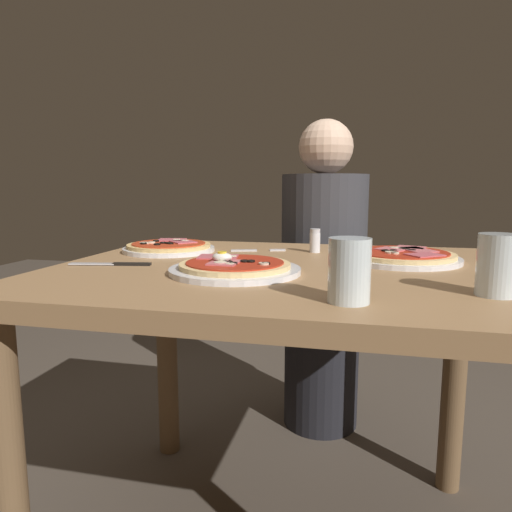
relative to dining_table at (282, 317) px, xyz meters
name	(u,v)px	position (x,y,z in m)	size (l,w,h in m)	color
dining_table	(282,317)	(0.00, 0.00, 0.00)	(1.06, 0.87, 0.75)	#9E754C
pizza_foreground	(235,267)	(-0.09, -0.11, 0.14)	(0.28, 0.28, 0.05)	white
pizza_across_left	(401,256)	(0.28, 0.13, 0.14)	(0.29, 0.29, 0.03)	white
pizza_across_right	(169,247)	(-0.36, 0.16, 0.14)	(0.26, 0.26, 0.03)	white
water_glass_near	(497,269)	(0.41, -0.21, 0.17)	(0.07, 0.07, 0.11)	silver
water_glass_far	(349,275)	(0.16, -0.32, 0.17)	(0.07, 0.07, 0.11)	silver
fork	(254,250)	(-0.12, 0.22, 0.13)	(0.15, 0.06, 0.00)	silver
knife	(116,264)	(-0.39, -0.08, 0.13)	(0.20, 0.05, 0.01)	silver
salt_shaker	(315,241)	(0.05, 0.24, 0.16)	(0.03, 0.03, 0.07)	white
diner_person	(323,285)	(0.04, 0.69, -0.07)	(0.32, 0.32, 1.18)	black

